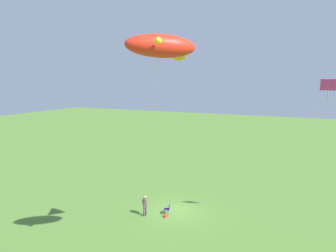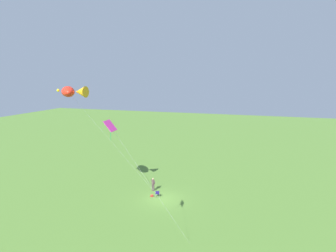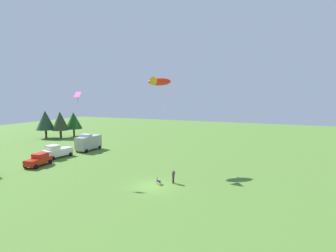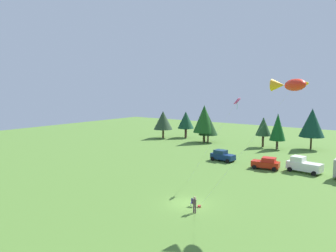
{
  "view_description": "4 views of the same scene",
  "coord_description": "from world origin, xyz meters",
  "px_view_note": "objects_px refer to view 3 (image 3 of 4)",
  "views": [
    {
      "loc": [
        24.75,
        10.92,
        11.34
      ],
      "look_at": [
        0.8,
        -0.35,
        7.56
      ],
      "focal_mm": 35.0,
      "sensor_mm": 36.0,
      "label": 1
    },
    {
      "loc": [
        -9.26,
        28.18,
        14.42
      ],
      "look_at": [
        -0.39,
        -0.93,
        8.88
      ],
      "focal_mm": 28.0,
      "sensor_mm": 36.0,
      "label": 2
    },
    {
      "loc": [
        -27.42,
        -13.59,
        10.89
      ],
      "look_at": [
        0.76,
        -1.73,
        7.31
      ],
      "focal_mm": 28.0,
      "sensor_mm": 36.0,
      "label": 3
    },
    {
      "loc": [
        18.84,
        -29.43,
        12.64
      ],
      "look_at": [
        -1.21,
        -2.21,
        8.76
      ],
      "focal_mm": 35.0,
      "sensor_mm": 36.0,
      "label": 4
    }
  ],
  "objects_px": {
    "folding_chair": "(158,181)",
    "kite_diamond_rainbow": "(77,97)",
    "person_kite_flyer": "(173,175)",
    "kite_large_fish": "(159,82)",
    "van_motorhome_grey": "(88,142)",
    "car_red_sedan": "(39,160)",
    "backpack_on_grass": "(159,182)",
    "truck_white_pickup": "(57,151)"
  },
  "relations": [
    {
      "from": "backpack_on_grass",
      "to": "kite_large_fish",
      "type": "height_order",
      "value": "kite_large_fish"
    },
    {
      "from": "backpack_on_grass",
      "to": "car_red_sedan",
      "type": "height_order",
      "value": "car_red_sedan"
    },
    {
      "from": "van_motorhome_grey",
      "to": "kite_large_fish",
      "type": "bearing_deg",
      "value": 78.16
    },
    {
      "from": "folding_chair",
      "to": "kite_large_fish",
      "type": "height_order",
      "value": "kite_large_fish"
    },
    {
      "from": "backpack_on_grass",
      "to": "folding_chair",
      "type": "bearing_deg",
      "value": -169.82
    },
    {
      "from": "person_kite_flyer",
      "to": "backpack_on_grass",
      "type": "bearing_deg",
      "value": -151.99
    },
    {
      "from": "car_red_sedan",
      "to": "truck_white_pickup",
      "type": "xyz_separation_m",
      "value": [
        5.19,
        1.52,
        0.15
      ]
    },
    {
      "from": "folding_chair",
      "to": "kite_diamond_rainbow",
      "type": "height_order",
      "value": "kite_diamond_rainbow"
    },
    {
      "from": "car_red_sedan",
      "to": "truck_white_pickup",
      "type": "distance_m",
      "value": 5.41
    },
    {
      "from": "folding_chair",
      "to": "kite_large_fish",
      "type": "distance_m",
      "value": 15.67
    },
    {
      "from": "person_kite_flyer",
      "to": "backpack_on_grass",
      "type": "height_order",
      "value": "person_kite_flyer"
    },
    {
      "from": "folding_chair",
      "to": "backpack_on_grass",
      "type": "height_order",
      "value": "folding_chair"
    },
    {
      "from": "backpack_on_grass",
      "to": "van_motorhome_grey",
      "type": "bearing_deg",
      "value": 60.05
    },
    {
      "from": "car_red_sedan",
      "to": "kite_diamond_rainbow",
      "type": "relative_size",
      "value": 0.39
    },
    {
      "from": "car_red_sedan",
      "to": "van_motorhome_grey",
      "type": "bearing_deg",
      "value": -5.1
    },
    {
      "from": "kite_large_fish",
      "to": "kite_diamond_rainbow",
      "type": "distance_m",
      "value": 12.2
    },
    {
      "from": "folding_chair",
      "to": "truck_white_pickup",
      "type": "distance_m",
      "value": 22.98
    },
    {
      "from": "person_kite_flyer",
      "to": "van_motorhome_grey",
      "type": "bearing_deg",
      "value": 165.86
    },
    {
      "from": "truck_white_pickup",
      "to": "van_motorhome_grey",
      "type": "distance_m",
      "value": 7.2
    },
    {
      "from": "kite_large_fish",
      "to": "kite_diamond_rainbow",
      "type": "relative_size",
      "value": 1.2
    },
    {
      "from": "person_kite_flyer",
      "to": "kite_diamond_rainbow",
      "type": "xyz_separation_m",
      "value": [
        -1.73,
        13.08,
        9.62
      ]
    },
    {
      "from": "car_red_sedan",
      "to": "kite_large_fish",
      "type": "xyz_separation_m",
      "value": [
        8.06,
        -16.84,
        12.04
      ]
    },
    {
      "from": "person_kite_flyer",
      "to": "kite_large_fish",
      "type": "height_order",
      "value": "kite_large_fish"
    },
    {
      "from": "van_motorhome_grey",
      "to": "car_red_sedan",
      "type": "bearing_deg",
      "value": 4.38
    },
    {
      "from": "person_kite_flyer",
      "to": "car_red_sedan",
      "type": "distance_m",
      "value": 22.29
    },
    {
      "from": "person_kite_flyer",
      "to": "kite_diamond_rainbow",
      "type": "relative_size",
      "value": 0.15
    },
    {
      "from": "folding_chair",
      "to": "van_motorhome_grey",
      "type": "bearing_deg",
      "value": 129.78
    },
    {
      "from": "folding_chair",
      "to": "person_kite_flyer",
      "type": "bearing_deg",
      "value": 17.0
    },
    {
      "from": "van_motorhome_grey",
      "to": "kite_diamond_rainbow",
      "type": "bearing_deg",
      "value": 37.77
    },
    {
      "from": "car_red_sedan",
      "to": "van_motorhome_grey",
      "type": "height_order",
      "value": "van_motorhome_grey"
    },
    {
      "from": "kite_large_fish",
      "to": "folding_chair",
      "type": "bearing_deg",
      "value": -155.8
    },
    {
      "from": "kite_large_fish",
      "to": "kite_diamond_rainbow",
      "type": "xyz_separation_m",
      "value": [
        -9.22,
        7.64,
        -2.34
      ]
    },
    {
      "from": "folding_chair",
      "to": "kite_diamond_rainbow",
      "type": "bearing_deg",
      "value": 163.92
    },
    {
      "from": "folding_chair",
      "to": "truck_white_pickup",
      "type": "bearing_deg",
      "value": 146.45
    },
    {
      "from": "person_kite_flyer",
      "to": "truck_white_pickup",
      "type": "height_order",
      "value": "truck_white_pickup"
    },
    {
      "from": "backpack_on_grass",
      "to": "car_red_sedan",
      "type": "distance_m",
      "value": 20.61
    },
    {
      "from": "folding_chair",
      "to": "truck_white_pickup",
      "type": "relative_size",
      "value": 0.16
    },
    {
      "from": "person_kite_flyer",
      "to": "van_motorhome_grey",
      "type": "relative_size",
      "value": 0.32
    },
    {
      "from": "van_motorhome_grey",
      "to": "kite_large_fish",
      "type": "xyz_separation_m",
      "value": [
        -4.24,
        -17.38,
        11.34
      ]
    },
    {
      "from": "kite_diamond_rainbow",
      "to": "truck_white_pickup",
      "type": "bearing_deg",
      "value": 59.36
    },
    {
      "from": "person_kite_flyer",
      "to": "car_red_sedan",
      "type": "relative_size",
      "value": 0.4
    },
    {
      "from": "backpack_on_grass",
      "to": "kite_diamond_rainbow",
      "type": "distance_m",
      "value": 15.57
    }
  ]
}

